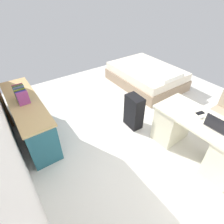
{
  "coord_description": "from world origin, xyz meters",
  "views": [
    {
      "loc": [
        -2.11,
        2.13,
        2.44
      ],
      "look_at": [
        -0.12,
        0.74,
        0.6
      ],
      "focal_mm": 29.07,
      "sensor_mm": 36.0,
      "label": 1
    }
  ],
  "objects_px": {
    "bed": "(146,76)",
    "cell_phone_by_mouse": "(200,113)",
    "desk": "(197,137)",
    "laptop": "(217,126)",
    "credenza": "(30,118)",
    "figurine_small": "(16,86)",
    "suitcase_black": "(134,112)",
    "computer_mouse": "(201,117)",
    "office_chair": "(224,117)"
  },
  "relations": [
    {
      "from": "bed",
      "to": "cell_phone_by_mouse",
      "type": "xyz_separation_m",
      "value": [
        -2.12,
        0.94,
        0.49
      ]
    },
    {
      "from": "desk",
      "to": "laptop",
      "type": "xyz_separation_m",
      "value": [
        -0.2,
        0.02,
        0.39
      ]
    },
    {
      "from": "credenza",
      "to": "desk",
      "type": "bearing_deg",
      "value": -134.44
    },
    {
      "from": "cell_phone_by_mouse",
      "to": "laptop",
      "type": "bearing_deg",
      "value": 172.22
    },
    {
      "from": "credenza",
      "to": "laptop",
      "type": "bearing_deg",
      "value": -137.33
    },
    {
      "from": "cell_phone_by_mouse",
      "to": "figurine_small",
      "type": "bearing_deg",
      "value": 54.84
    },
    {
      "from": "laptop",
      "to": "desk",
      "type": "bearing_deg",
      "value": -5.27
    },
    {
      "from": "desk",
      "to": "laptop",
      "type": "relative_size",
      "value": 4.61
    },
    {
      "from": "suitcase_black",
      "to": "cell_phone_by_mouse",
      "type": "relative_size",
      "value": 4.94
    },
    {
      "from": "figurine_small",
      "to": "credenza",
      "type": "bearing_deg",
      "value": -179.81
    },
    {
      "from": "bed",
      "to": "cell_phone_by_mouse",
      "type": "height_order",
      "value": "cell_phone_by_mouse"
    },
    {
      "from": "computer_mouse",
      "to": "cell_phone_by_mouse",
      "type": "xyz_separation_m",
      "value": [
        0.07,
        -0.09,
        -0.01
      ]
    },
    {
      "from": "credenza",
      "to": "cell_phone_by_mouse",
      "type": "bearing_deg",
      "value": -131.0
    },
    {
      "from": "laptop",
      "to": "figurine_small",
      "type": "bearing_deg",
      "value": 37.3
    },
    {
      "from": "credenza",
      "to": "suitcase_black",
      "type": "relative_size",
      "value": 2.68
    },
    {
      "from": "credenza",
      "to": "cell_phone_by_mouse",
      "type": "xyz_separation_m",
      "value": [
        -1.88,
        -2.16,
        0.35
      ]
    },
    {
      "from": "bed",
      "to": "suitcase_black",
      "type": "height_order",
      "value": "suitcase_black"
    },
    {
      "from": "desk",
      "to": "bed",
      "type": "bearing_deg",
      "value": -24.89
    },
    {
      "from": "office_chair",
      "to": "credenza",
      "type": "distance_m",
      "value": 3.48
    },
    {
      "from": "computer_mouse",
      "to": "figurine_small",
      "type": "xyz_separation_m",
      "value": [
        2.42,
        2.08,
        0.07
      ]
    },
    {
      "from": "office_chair",
      "to": "computer_mouse",
      "type": "bearing_deg",
      "value": 86.73
    },
    {
      "from": "office_chair",
      "to": "laptop",
      "type": "xyz_separation_m",
      "value": [
        -0.22,
        0.8,
        0.35
      ]
    },
    {
      "from": "cell_phone_by_mouse",
      "to": "office_chair",
      "type": "bearing_deg",
      "value": -87.64
    },
    {
      "from": "desk",
      "to": "figurine_small",
      "type": "height_order",
      "value": "figurine_small"
    },
    {
      "from": "office_chair",
      "to": "credenza",
      "type": "xyz_separation_m",
      "value": [
        2.0,
        2.85,
        -0.04
      ]
    },
    {
      "from": "office_chair",
      "to": "laptop",
      "type": "relative_size",
      "value": 2.97
    },
    {
      "from": "office_chair",
      "to": "suitcase_black",
      "type": "height_order",
      "value": "office_chair"
    },
    {
      "from": "office_chair",
      "to": "computer_mouse",
      "type": "height_order",
      "value": "office_chair"
    },
    {
      "from": "credenza",
      "to": "bed",
      "type": "distance_m",
      "value": 3.12
    },
    {
      "from": "laptop",
      "to": "computer_mouse",
      "type": "bearing_deg",
      "value": -7.36
    },
    {
      "from": "computer_mouse",
      "to": "figurine_small",
      "type": "bearing_deg",
      "value": 38.96
    },
    {
      "from": "desk",
      "to": "credenza",
      "type": "xyz_separation_m",
      "value": [
        2.02,
        2.06,
        0.0
      ]
    },
    {
      "from": "office_chair",
      "to": "laptop",
      "type": "bearing_deg",
      "value": 105.13
    },
    {
      "from": "laptop",
      "to": "computer_mouse",
      "type": "distance_m",
      "value": 0.27
    },
    {
      "from": "credenza",
      "to": "computer_mouse",
      "type": "bearing_deg",
      "value": -133.27
    },
    {
      "from": "desk",
      "to": "computer_mouse",
      "type": "bearing_deg",
      "value": -13.41
    },
    {
      "from": "credenza",
      "to": "bed",
      "type": "relative_size",
      "value": 0.95
    },
    {
      "from": "credenza",
      "to": "office_chair",
      "type": "bearing_deg",
      "value": -125.09
    },
    {
      "from": "desk",
      "to": "figurine_small",
      "type": "xyz_separation_m",
      "value": [
        2.49,
        2.06,
        0.43
      ]
    },
    {
      "from": "office_chair",
      "to": "credenza",
      "type": "relative_size",
      "value": 0.52
    },
    {
      "from": "desk",
      "to": "computer_mouse",
      "type": "xyz_separation_m",
      "value": [
        0.07,
        -0.02,
        0.36
      ]
    },
    {
      "from": "suitcase_black",
      "to": "laptop",
      "type": "height_order",
      "value": "laptop"
    },
    {
      "from": "suitcase_black",
      "to": "figurine_small",
      "type": "relative_size",
      "value": 6.11
    },
    {
      "from": "credenza",
      "to": "laptop",
      "type": "xyz_separation_m",
      "value": [
        -2.22,
        -2.04,
        0.39
      ]
    },
    {
      "from": "laptop",
      "to": "suitcase_black",
      "type": "bearing_deg",
      "value": 14.41
    },
    {
      "from": "office_chair",
      "to": "bed",
      "type": "distance_m",
      "value": 2.26
    },
    {
      "from": "figurine_small",
      "to": "bed",
      "type": "bearing_deg",
      "value": -94.28
    },
    {
      "from": "suitcase_black",
      "to": "computer_mouse",
      "type": "height_order",
      "value": "computer_mouse"
    },
    {
      "from": "desk",
      "to": "credenza",
      "type": "distance_m",
      "value": 2.89
    },
    {
      "from": "credenza",
      "to": "computer_mouse",
      "type": "relative_size",
      "value": 18.0
    }
  ]
}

